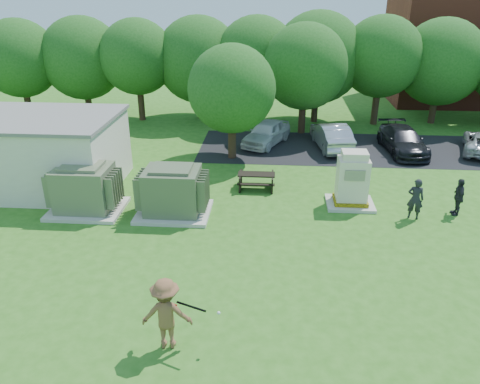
# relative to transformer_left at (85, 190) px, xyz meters

# --- Properties ---
(ground) EXTENTS (120.00, 120.00, 0.00)m
(ground) POSITION_rel_transformer_left_xyz_m (6.50, -4.50, -0.97)
(ground) COLOR #2D6619
(ground) RESTS_ON ground
(service_building) EXTENTS (10.00, 5.00, 3.20)m
(service_building) POSITION_rel_transformer_left_xyz_m (-4.50, 2.50, 0.63)
(service_building) COLOR beige
(service_building) RESTS_ON ground
(service_building_roof) EXTENTS (10.20, 5.20, 0.15)m
(service_building_roof) POSITION_rel_transformer_left_xyz_m (-4.50, 2.50, 2.31)
(service_building_roof) COLOR slate
(service_building_roof) RESTS_ON service_building
(parking_strip) EXTENTS (20.00, 6.00, 0.01)m
(parking_strip) POSITION_rel_transformer_left_xyz_m (13.50, 9.00, -0.96)
(parking_strip) COLOR #232326
(parking_strip) RESTS_ON ground
(transformer_left) EXTENTS (3.00, 2.40, 2.07)m
(transformer_left) POSITION_rel_transformer_left_xyz_m (0.00, 0.00, 0.00)
(transformer_left) COLOR beige
(transformer_left) RESTS_ON ground
(transformer_right) EXTENTS (3.00, 2.40, 2.07)m
(transformer_right) POSITION_rel_transformer_left_xyz_m (3.70, 0.00, 0.00)
(transformer_right) COLOR beige
(transformer_right) RESTS_ON ground
(generator_cabinet) EXTENTS (2.01, 1.64, 2.45)m
(generator_cabinet) POSITION_rel_transformer_left_xyz_m (11.13, 1.39, 0.10)
(generator_cabinet) COLOR beige
(generator_cabinet) RESTS_ON ground
(picnic_table) EXTENTS (1.72, 1.29, 0.73)m
(picnic_table) POSITION_rel_transformer_left_xyz_m (7.01, 2.88, -0.51)
(picnic_table) COLOR black
(picnic_table) RESTS_ON ground
(batter) EXTENTS (1.37, 0.85, 2.04)m
(batter) POSITION_rel_transformer_left_xyz_m (5.14, -7.67, 0.05)
(batter) COLOR brown
(batter) RESTS_ON ground
(person_by_generator) EXTENTS (0.72, 0.57, 1.74)m
(person_by_generator) POSITION_rel_transformer_left_xyz_m (13.52, 0.32, -0.10)
(person_by_generator) COLOR black
(person_by_generator) RESTS_ON ground
(person_walking_right) EXTENTS (0.42, 0.94, 1.58)m
(person_walking_right) POSITION_rel_transformer_left_xyz_m (15.39, 0.83, -0.18)
(person_walking_right) COLOR #26262B
(person_walking_right) RESTS_ON ground
(car_white) EXTENTS (3.19, 4.44, 1.40)m
(car_white) POSITION_rel_transformer_left_xyz_m (7.31, 9.49, -0.27)
(car_white) COLOR silver
(car_white) RESTS_ON ground
(car_silver_a) EXTENTS (2.25, 4.68, 1.48)m
(car_silver_a) POSITION_rel_transformer_left_xyz_m (11.07, 9.07, -0.23)
(car_silver_a) COLOR #AFAFB4
(car_silver_a) RESTS_ON ground
(car_dark) EXTENTS (2.35, 4.87, 1.37)m
(car_dark) POSITION_rel_transformer_left_xyz_m (15.02, 8.68, -0.29)
(car_dark) COLOR black
(car_dark) RESTS_ON ground
(batting_equipment) EXTENTS (1.33, 0.37, 0.32)m
(batting_equipment) POSITION_rel_transformer_left_xyz_m (5.82, -7.71, 0.33)
(batting_equipment) COLOR black
(batting_equipment) RESTS_ON ground
(tree_row) EXTENTS (41.30, 13.30, 7.30)m
(tree_row) POSITION_rel_transformer_left_xyz_m (8.25, 14.00, 3.18)
(tree_row) COLOR #47301E
(tree_row) RESTS_ON ground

